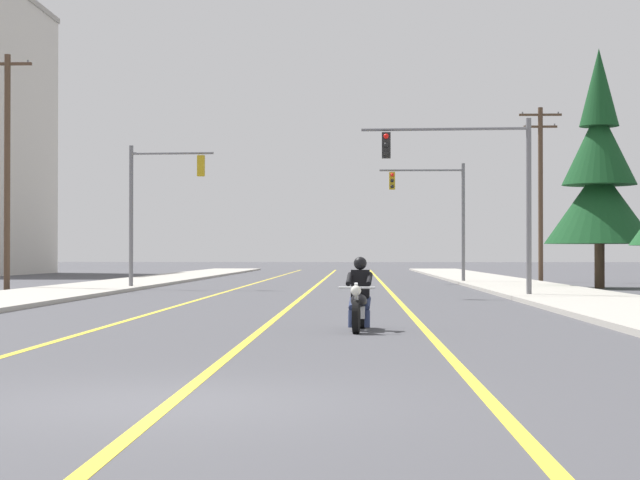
{
  "coord_description": "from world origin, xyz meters",
  "views": [
    {
      "loc": [
        1.96,
        -11.32,
        1.51
      ],
      "look_at": [
        0.81,
        24.77,
        1.97
      ],
      "focal_mm": 62.73,
      "sensor_mm": 36.0,
      "label": 1
    }
  ],
  "objects_px": {
    "traffic_signal_mid_right": "(439,205)",
    "utility_pole_left_near": "(7,167)",
    "motorcycle_with_rider": "(359,301)",
    "traffic_signal_near_right": "(479,178)",
    "conifer_tree_right_verge_far": "(599,178)",
    "utility_pole_right_far": "(541,188)",
    "traffic_signal_near_left": "(154,196)"
  },
  "relations": [
    {
      "from": "traffic_signal_mid_right",
      "to": "conifer_tree_right_verge_far",
      "type": "bearing_deg",
      "value": -51.41
    },
    {
      "from": "utility_pole_left_near",
      "to": "conifer_tree_right_verge_far",
      "type": "bearing_deg",
      "value": 6.59
    },
    {
      "from": "motorcycle_with_rider",
      "to": "traffic_signal_mid_right",
      "type": "height_order",
      "value": "traffic_signal_mid_right"
    },
    {
      "from": "traffic_signal_near_left",
      "to": "traffic_signal_near_right",
      "type": "bearing_deg",
      "value": -35.1
    },
    {
      "from": "traffic_signal_near_left",
      "to": "traffic_signal_mid_right",
      "type": "relative_size",
      "value": 1.0
    },
    {
      "from": "traffic_signal_mid_right",
      "to": "conifer_tree_right_verge_far",
      "type": "distance_m",
      "value": 10.37
    },
    {
      "from": "utility_pole_left_near",
      "to": "conifer_tree_right_verge_far",
      "type": "height_order",
      "value": "conifer_tree_right_verge_far"
    },
    {
      "from": "traffic_signal_mid_right",
      "to": "utility_pole_left_near",
      "type": "xyz_separation_m",
      "value": [
        -19.05,
        -11.03,
        1.12
      ]
    },
    {
      "from": "motorcycle_with_rider",
      "to": "traffic_signal_near_right",
      "type": "relative_size",
      "value": 0.35
    },
    {
      "from": "utility_pole_left_near",
      "to": "conifer_tree_right_verge_far",
      "type": "xyz_separation_m",
      "value": [
        25.5,
        2.94,
        -0.32
      ]
    },
    {
      "from": "utility_pole_left_near",
      "to": "conifer_tree_right_verge_far",
      "type": "distance_m",
      "value": 25.67
    },
    {
      "from": "motorcycle_with_rider",
      "to": "utility_pole_left_near",
      "type": "height_order",
      "value": "utility_pole_left_near"
    },
    {
      "from": "motorcycle_with_rider",
      "to": "traffic_signal_mid_right",
      "type": "relative_size",
      "value": 0.35
    },
    {
      "from": "motorcycle_with_rider",
      "to": "utility_pole_left_near",
      "type": "relative_size",
      "value": 0.22
    },
    {
      "from": "traffic_signal_near_right",
      "to": "traffic_signal_mid_right",
      "type": "height_order",
      "value": "same"
    },
    {
      "from": "utility_pole_left_near",
      "to": "utility_pole_right_far",
      "type": "height_order",
      "value": "utility_pole_left_near"
    },
    {
      "from": "traffic_signal_near_right",
      "to": "utility_pole_right_far",
      "type": "bearing_deg",
      "value": 75.42
    },
    {
      "from": "traffic_signal_near_left",
      "to": "traffic_signal_mid_right",
      "type": "bearing_deg",
      "value": 37.45
    },
    {
      "from": "traffic_signal_near_right",
      "to": "conifer_tree_right_verge_far",
      "type": "relative_size",
      "value": 0.58
    },
    {
      "from": "traffic_signal_near_right",
      "to": "motorcycle_with_rider",
      "type": "bearing_deg",
      "value": -104.11
    },
    {
      "from": "traffic_signal_near_right",
      "to": "traffic_signal_near_left",
      "type": "distance_m",
      "value": 15.8
    },
    {
      "from": "traffic_signal_near_left",
      "to": "conifer_tree_right_verge_far",
      "type": "bearing_deg",
      "value": 5.5
    },
    {
      "from": "traffic_signal_near_left",
      "to": "utility_pole_left_near",
      "type": "xyz_separation_m",
      "value": [
        -6.06,
        -1.07,
        1.17
      ]
    },
    {
      "from": "conifer_tree_right_verge_far",
      "to": "utility_pole_right_far",
      "type": "bearing_deg",
      "value": 93.44
    },
    {
      "from": "traffic_signal_near_left",
      "to": "utility_pole_left_near",
      "type": "distance_m",
      "value": 6.26
    },
    {
      "from": "motorcycle_with_rider",
      "to": "conifer_tree_right_verge_far",
      "type": "relative_size",
      "value": 0.21
    },
    {
      "from": "motorcycle_with_rider",
      "to": "traffic_signal_mid_right",
      "type": "bearing_deg",
      "value": 83.2
    },
    {
      "from": "traffic_signal_near_right",
      "to": "utility_pole_right_far",
      "type": "distance_m",
      "value": 23.18
    },
    {
      "from": "traffic_signal_near_left",
      "to": "conifer_tree_right_verge_far",
      "type": "distance_m",
      "value": 19.55
    },
    {
      "from": "traffic_signal_near_left",
      "to": "utility_pole_left_near",
      "type": "bearing_deg",
      "value": -169.95
    },
    {
      "from": "motorcycle_with_rider",
      "to": "utility_pole_right_far",
      "type": "distance_m",
      "value": 40.56
    },
    {
      "from": "motorcycle_with_rider",
      "to": "traffic_signal_near_left",
      "type": "bearing_deg",
      "value": 108.78
    }
  ]
}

